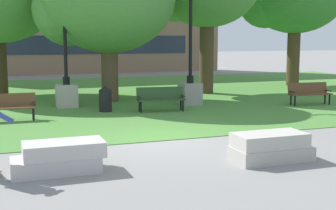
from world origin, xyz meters
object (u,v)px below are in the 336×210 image
(trash_bin, at_px, (105,99))
(park_bench_far_right, at_px, (8,105))
(concrete_block_center, at_px, (59,158))
(park_bench_near_left, at_px, (161,97))
(lamp_post_center, at_px, (66,81))
(park_bench_far_left, at_px, (309,92))
(concrete_block_left, at_px, (270,147))
(lamp_post_left, at_px, (190,79))

(trash_bin, bearing_deg, park_bench_far_right, -166.65)
(concrete_block_center, xyz_separation_m, park_bench_near_left, (4.58, 6.84, 0.23))
(concrete_block_center, distance_m, park_bench_far_right, 6.69)
(park_bench_near_left, bearing_deg, lamp_post_center, 144.57)
(concrete_block_center, bearing_deg, park_bench_near_left, 56.20)
(lamp_post_center, bearing_deg, park_bench_far_left, -15.90)
(concrete_block_left, distance_m, lamp_post_left, 8.91)
(lamp_post_center, relative_size, trash_bin, 5.34)
(park_bench_far_left, relative_size, trash_bin, 1.91)
(concrete_block_center, xyz_separation_m, lamp_post_left, (6.27, 8.03, 0.77))
(concrete_block_center, relative_size, trash_bin, 1.99)
(park_bench_far_right, bearing_deg, concrete_block_center, -82.43)
(lamp_post_left, bearing_deg, trash_bin, -171.08)
(concrete_block_left, height_order, lamp_post_center, lamp_post_center)
(park_bench_far_left, bearing_deg, park_bench_far_right, 178.87)
(park_bench_far_left, bearing_deg, trash_bin, 172.76)
(park_bench_far_right, distance_m, lamp_post_left, 7.31)
(park_bench_far_right, bearing_deg, park_bench_far_left, -1.13)
(park_bench_far_right, bearing_deg, concrete_block_left, -53.02)
(concrete_block_center, xyz_separation_m, park_bench_far_right, (-0.88, 6.63, 0.23))
(park_bench_near_left, distance_m, lamp_post_left, 2.14)
(park_bench_near_left, bearing_deg, park_bench_far_right, -177.77)
(lamp_post_center, relative_size, lamp_post_left, 0.98)
(park_bench_far_right, relative_size, trash_bin, 1.89)
(concrete_block_center, distance_m, concrete_block_left, 4.68)
(concrete_block_center, bearing_deg, park_bench_far_left, 30.36)
(park_bench_far_left, relative_size, park_bench_far_right, 1.01)
(concrete_block_left, xyz_separation_m, park_bench_far_left, (6.28, 7.09, 0.23))
(concrete_block_left, bearing_deg, lamp_post_left, 79.36)
(concrete_block_center, relative_size, park_bench_near_left, 1.03)
(concrete_block_left, distance_m, park_bench_far_right, 9.17)
(trash_bin, bearing_deg, park_bench_near_left, -17.14)
(park_bench_near_left, height_order, park_bench_far_right, same)
(lamp_post_center, xyz_separation_m, lamp_post_left, (4.88, -1.08, 0.02))
(concrete_block_center, xyz_separation_m, park_bench_far_left, (10.92, 6.39, 0.23))
(park_bench_far_left, distance_m, park_bench_far_right, 11.80)
(concrete_block_center, bearing_deg, trash_bin, 70.81)
(concrete_block_left, bearing_deg, park_bench_far_left, 48.44)
(park_bench_near_left, bearing_deg, lamp_post_left, 35.11)
(concrete_block_left, bearing_deg, trash_bin, 104.05)
(park_bench_near_left, bearing_deg, concrete_block_left, -89.60)
(concrete_block_center, height_order, trash_bin, trash_bin)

